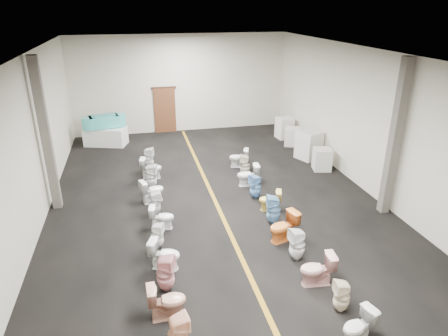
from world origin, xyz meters
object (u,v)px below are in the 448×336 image
at_px(toilet_left_9, 151,177).
at_px(toilet_right_4, 297,244).
at_px(toilet_left_2, 167,301).
at_px(toilet_left_8, 152,191).
at_px(appliance_crate_d, 284,128).
at_px(toilet_right_8, 256,187).
at_px(toilet_left_3, 165,273).
at_px(toilet_right_9, 248,175).
at_px(toilet_right_11, 239,158).
at_px(toilet_right_6, 274,210).
at_px(toilet_left_4, 165,254).
at_px(toilet_right_5, 284,227).
at_px(appliance_crate_b, 309,145).
at_px(toilet_left_10, 151,168).
at_px(toilet_right_7, 270,200).
at_px(appliance_crate_c, 293,137).
at_px(toilet_right_1, 358,327).
at_px(toilet_right_10, 245,165).
at_px(toilet_left_6, 162,217).
at_px(appliance_crate_a, 322,159).
at_px(toilet_left_5, 157,235).
at_px(toilet_left_1, 178,335).
at_px(toilet_right_3, 317,269).
at_px(toilet_right_2, 342,296).
at_px(bathtub, 104,121).
at_px(toilet_left_11, 149,158).
at_px(display_table, 106,136).

distance_m(toilet_left_9, toilet_right_4, 5.79).
relative_size(toilet_left_2, toilet_left_8, 1.02).
height_order(appliance_crate_d, toilet_right_8, appliance_crate_d).
distance_m(toilet_left_3, toilet_right_9, 5.75).
bearing_deg(toilet_right_11, toilet_right_6, 16.26).
height_order(toilet_left_4, toilet_right_5, toilet_right_5).
distance_m(appliance_crate_b, toilet_left_10, 6.25).
xyz_separation_m(toilet_left_4, toilet_right_7, (3.31, 2.11, -0.04)).
height_order(toilet_right_5, toilet_right_7, toilet_right_5).
xyz_separation_m(appliance_crate_c, toilet_right_7, (-2.93, -5.44, -0.05)).
xyz_separation_m(toilet_left_2, toilet_left_4, (0.10, 1.60, -0.01)).
xyz_separation_m(appliance_crate_c, toilet_right_9, (-3.07, -3.58, -0.01)).
height_order(toilet_right_1, toilet_right_10, toilet_right_10).
bearing_deg(toilet_right_8, toilet_left_8, -113.41).
height_order(toilet_left_4, toilet_right_7, toilet_left_4).
distance_m(appliance_crate_b, appliance_crate_d, 2.66).
bearing_deg(appliance_crate_c, toilet_left_4, -129.57).
xyz_separation_m(toilet_left_9, toilet_right_7, (3.34, -2.37, -0.09)).
relative_size(appliance_crate_b, toilet_left_10, 1.48).
xyz_separation_m(appliance_crate_d, toilet_left_2, (-6.34, -10.17, -0.09)).
bearing_deg(toilet_right_8, toilet_right_4, -14.61).
relative_size(toilet_left_6, toilet_right_5, 0.85).
relative_size(appliance_crate_a, toilet_right_11, 1.09).
xyz_separation_m(toilet_left_5, toilet_left_9, (0.06, 3.57, 0.08)).
height_order(toilet_left_1, toilet_right_1, toilet_left_1).
bearing_deg(appliance_crate_a, toilet_right_8, -151.23).
height_order(appliance_crate_c, toilet_left_2, appliance_crate_c).
bearing_deg(toilet_right_3, appliance_crate_d, 169.20).
bearing_deg(appliance_crate_a, toilet_right_5, -126.57).
relative_size(appliance_crate_d, toilet_left_5, 1.39).
distance_m(appliance_crate_b, toilet_left_3, 9.19).
distance_m(appliance_crate_a, appliance_crate_c, 2.84).
relative_size(toilet_right_4, toilet_right_7, 1.26).
relative_size(toilet_right_1, toilet_right_10, 0.86).
bearing_deg(toilet_right_2, toilet_right_4, -168.12).
bearing_deg(toilet_right_9, toilet_left_2, -26.68).
xyz_separation_m(appliance_crate_d, toilet_right_4, (-3.12, -8.94, -0.06)).
relative_size(toilet_left_1, toilet_right_11, 1.11).
distance_m(toilet_left_3, toilet_left_8, 4.29).
xyz_separation_m(bathtub, toilet_left_2, (1.58, -11.03, -0.69)).
height_order(appliance_crate_d, toilet_right_11, appliance_crate_d).
relative_size(toilet_left_1, toilet_left_4, 1.11).
xyz_separation_m(bathtub, toilet_right_8, (4.82, -6.43, -0.67)).
distance_m(toilet_left_3, toilet_right_8, 4.95).
distance_m(toilet_right_4, toilet_right_9, 4.35).
relative_size(toilet_left_11, toilet_right_6, 0.96).
bearing_deg(appliance_crate_c, toilet_right_11, -146.94).
bearing_deg(display_table, toilet_left_6, -76.92).
distance_m(toilet_right_1, toilet_right_2, 0.79).
bearing_deg(appliance_crate_a, appliance_crate_c, 90.00).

